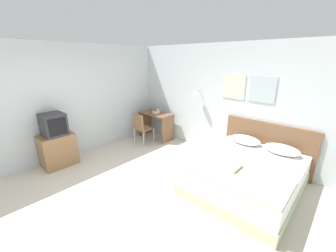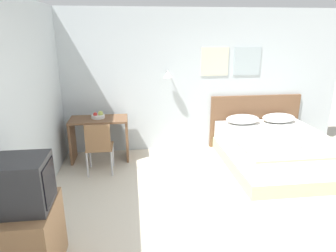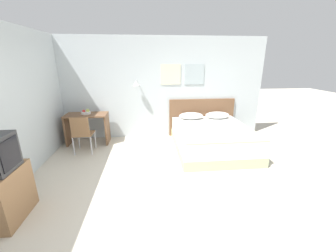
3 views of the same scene
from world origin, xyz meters
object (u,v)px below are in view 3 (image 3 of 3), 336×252
headboard (201,117)px  throw_blanket (221,136)px  fruit_bowl (86,112)px  pillow_left (191,116)px  folded_towel_near_foot (215,132)px  tv_stand (2,196)px  pillow_right (217,115)px  desk_chair (82,132)px  bed (212,139)px  desk (87,124)px

headboard → throw_blanket: (0.00, -1.63, 0.05)m
fruit_bowl → pillow_left: bearing=0.6°
folded_towel_near_foot → tv_stand: tv_stand is taller
pillow_right → desk_chair: desk_chair is taller
pillow_right → tv_stand: size_ratio=0.89×
tv_stand → bed: bearing=29.5°
headboard → tv_stand: size_ratio=2.53×
headboard → pillow_left: bearing=-142.4°
pillow_left → desk: (-2.68, -0.06, -0.12)m
headboard → desk: size_ratio=1.81×
fruit_bowl → tv_stand: (-0.40, -2.68, -0.45)m
bed → pillow_right: bearing=64.7°
pillow_left → pillow_right: (0.72, 0.00, 0.00)m
desk_chair → fruit_bowl: 0.71m
desk_chair → tv_stand: 2.09m
headboard → pillow_right: bearing=-37.6°
pillow_left → desk: size_ratio=0.63×
throw_blanket → folded_towel_near_foot: (-0.10, 0.14, 0.04)m
tv_stand → throw_blanket: bearing=21.5°
headboard → desk: (-3.04, -0.34, 0.00)m
headboard → folded_towel_near_foot: (-0.10, -1.49, 0.09)m
bed → pillow_left: (-0.36, 0.76, 0.37)m
bed → headboard: headboard is taller
bed → pillow_left: bearing=115.3°
folded_towel_near_foot → desk_chair: size_ratio=0.36×
desk → throw_blanket: bearing=-23.0°
headboard → tv_stand: 4.56m
desk_chair → tv_stand: desk_chair is taller
pillow_left → throw_blanket: bearing=-75.0°
headboard → pillow_left: (-0.36, -0.28, 0.13)m
desk_chair → fruit_bowl: fruit_bowl is taller
bed → tv_stand: 3.96m
headboard → throw_blanket: 1.63m
desk → folded_towel_near_foot: bearing=-21.4°
throw_blanket → desk_chair: bearing=167.3°
pillow_left → throw_blanket: 1.40m
desk → pillow_left: bearing=1.2°
pillow_right → folded_towel_near_foot: size_ratio=2.06×
throw_blanket → desk_chair: (-2.99, 0.68, -0.05)m
desk_chair → pillow_left: bearing=14.4°
pillow_right → folded_towel_near_foot: (-0.46, -1.21, -0.03)m
bed → folded_towel_near_foot: 0.57m
pillow_right → throw_blanket: bearing=-105.0°
bed → pillow_right: pillow_right is taller
pillow_right → desk_chair: (-3.35, -0.67, -0.13)m
desk → desk_chair: desk_chair is taller
headboard → pillow_right: size_ratio=2.85×
bed → folded_towel_near_foot: bearing=-103.1°
throw_blanket → tv_stand: (-3.45, -1.36, -0.21)m
headboard → throw_blanket: size_ratio=1.10×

